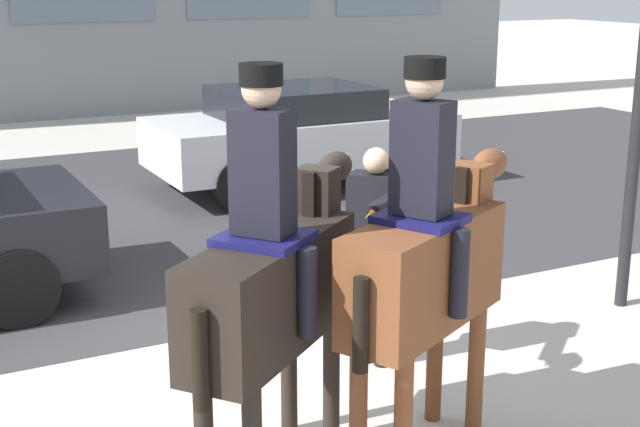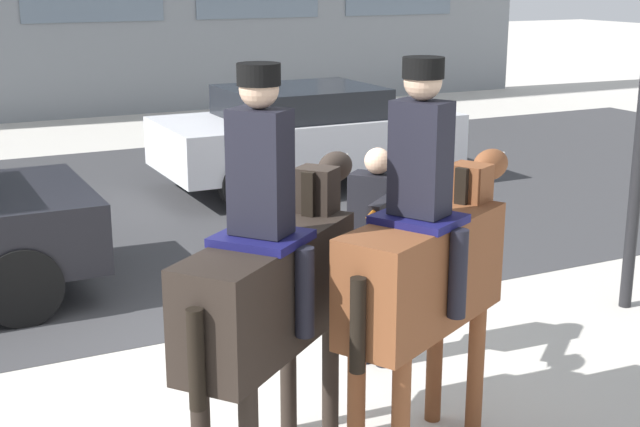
% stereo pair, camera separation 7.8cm
% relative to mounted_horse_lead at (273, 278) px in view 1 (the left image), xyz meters
% --- Properties ---
extents(ground_plane, '(80.00, 80.00, 0.00)m').
position_rel_mounted_horse_lead_xyz_m(ground_plane, '(0.45, 1.74, -1.28)').
color(ground_plane, beige).
extents(road_surface, '(25.31, 8.50, 0.01)m').
position_rel_mounted_horse_lead_xyz_m(road_surface, '(0.45, 6.49, -1.27)').
color(road_surface, '#38383A').
rests_on(road_surface, ground_plane).
extents(mounted_horse_lead, '(1.64, 1.38, 2.53)m').
position_rel_mounted_horse_lead_xyz_m(mounted_horse_lead, '(0.00, 0.00, 0.00)').
color(mounted_horse_lead, black).
rests_on(mounted_horse_lead, ground_plane).
extents(mounted_horse_companion, '(1.67, 1.07, 2.54)m').
position_rel_mounted_horse_lead_xyz_m(mounted_horse_companion, '(0.93, -0.21, 0.03)').
color(mounted_horse_companion, brown).
rests_on(mounted_horse_companion, ground_plane).
extents(pedestrian_bystander, '(0.66, 0.83, 1.74)m').
position_rel_mounted_horse_lead_xyz_m(pedestrian_bystander, '(1.35, 1.09, -0.25)').
color(pedestrian_bystander, black).
rests_on(pedestrian_bystander, ground_plane).
extents(street_car_far_lane, '(4.21, 2.01, 1.44)m').
position_rel_mounted_horse_lead_xyz_m(street_car_far_lane, '(3.48, 6.81, -0.50)').
color(street_car_far_lane, silver).
rests_on(street_car_far_lane, ground_plane).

